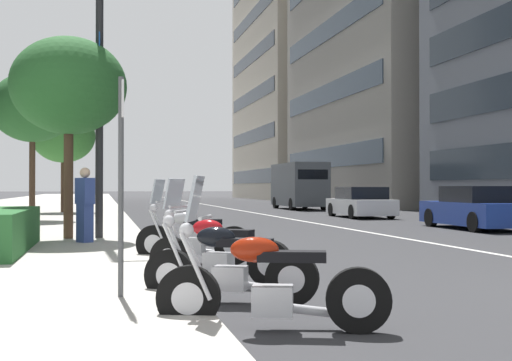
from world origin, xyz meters
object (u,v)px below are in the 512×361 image
(delivery_van_ahead, at_px, (299,185))
(pedestrian_on_plaza, at_px, (85,205))
(motorcycle_under_tarp, at_px, (268,285))
(motorcycle_mid_row, at_px, (191,238))
(motorcycle_nearest_camera, at_px, (228,268))
(motorcycle_second_in_row, at_px, (216,253))
(street_tree_far_plaza, at_px, (69,87))
(street_tree_mid_sidewalk, at_px, (63,136))
(parking_sign_by_curb, at_px, (121,164))
(street_tree_by_lamp_post, at_px, (32,108))
(car_mid_block_traffic, at_px, (476,209))
(car_far_down_avenue, at_px, (361,203))
(street_lamp_with_banners, at_px, (112,10))

(delivery_van_ahead, distance_m, pedestrian_on_plaza, 25.99)
(motorcycle_under_tarp, distance_m, motorcycle_mid_row, 5.49)
(motorcycle_under_tarp, height_order, motorcycle_nearest_camera, motorcycle_under_tarp)
(motorcycle_second_in_row, distance_m, street_tree_far_plaza, 7.92)
(motorcycle_nearest_camera, xyz_separation_m, motorcycle_mid_row, (3.97, -0.10, 0.04))
(motorcycle_mid_row, bearing_deg, street_tree_mid_sidewalk, -53.87)
(parking_sign_by_curb, distance_m, street_tree_by_lamp_post, 18.25)
(motorcycle_under_tarp, relative_size, street_tree_far_plaza, 0.45)
(motorcycle_under_tarp, height_order, motorcycle_second_in_row, motorcycle_second_in_row)
(motorcycle_nearest_camera, xyz_separation_m, car_mid_block_traffic, (11.19, -10.23, 0.23))
(motorcycle_under_tarp, height_order, car_far_down_avenue, motorcycle_under_tarp)
(street_tree_by_lamp_post, bearing_deg, motorcycle_nearest_camera, -167.44)
(street_tree_far_plaza, bearing_deg, motorcycle_mid_row, -152.25)
(car_mid_block_traffic, bearing_deg, motorcycle_nearest_camera, 139.84)
(street_tree_mid_sidewalk, bearing_deg, car_mid_block_traffic, -135.73)
(street_tree_mid_sidewalk, relative_size, pedestrian_on_plaza, 3.04)
(street_tree_far_plaza, xyz_separation_m, street_tree_mid_sidewalk, (16.69, 1.07, 0.09))
(motorcycle_nearest_camera, bearing_deg, delivery_van_ahead, -83.65)
(motorcycle_second_in_row, bearing_deg, street_tree_far_plaza, -35.39)
(motorcycle_second_in_row, xyz_separation_m, street_tree_mid_sidewalk, (23.52, 3.39, 3.35))
(car_mid_block_traffic, relative_size, street_tree_mid_sidewalk, 0.90)
(motorcycle_under_tarp, distance_m, pedestrian_on_plaza, 8.91)
(car_mid_block_traffic, distance_m, street_tree_far_plaza, 13.11)
(street_tree_by_lamp_post, distance_m, pedestrian_on_plaza, 11.24)
(motorcycle_nearest_camera, bearing_deg, street_tree_mid_sidewalk, -57.61)
(motorcycle_under_tarp, xyz_separation_m, car_mid_block_traffic, (12.71, -10.14, 0.21))
(motorcycle_mid_row, xyz_separation_m, street_lamp_with_banners, (4.48, 1.33, 5.15))
(street_tree_far_plaza, height_order, street_tree_by_lamp_post, street_tree_by_lamp_post)
(delivery_van_ahead, distance_m, street_tree_by_lamp_post, 19.09)
(motorcycle_nearest_camera, relative_size, delivery_van_ahead, 0.34)
(motorcycle_mid_row, distance_m, pedestrian_on_plaza, 3.76)
(motorcycle_mid_row, relative_size, street_lamp_with_banners, 0.21)
(parking_sign_by_curb, relative_size, street_tree_by_lamp_post, 0.45)
(street_tree_far_plaza, relative_size, street_tree_by_lamp_post, 0.87)
(motorcycle_under_tarp, distance_m, street_tree_far_plaza, 10.64)
(car_far_down_avenue, height_order, delivery_van_ahead, delivery_van_ahead)
(motorcycle_under_tarp, distance_m, parking_sign_by_curb, 2.23)
(car_far_down_avenue, distance_m, street_lamp_with_banners, 16.28)
(car_far_down_avenue, relative_size, delivery_van_ahead, 0.77)
(car_far_down_avenue, distance_m, street_tree_far_plaza, 16.57)
(motorcycle_second_in_row, relative_size, pedestrian_on_plaza, 1.13)
(parking_sign_by_curb, distance_m, street_lamp_with_banners, 9.48)
(motorcycle_under_tarp, height_order, pedestrian_on_plaza, pedestrian_on_plaza)
(motorcycle_mid_row, xyz_separation_m, car_far_down_avenue, (15.49, -9.60, 0.19))
(motorcycle_mid_row, xyz_separation_m, street_tree_mid_sidewalk, (21.07, 3.37, 3.34))
(car_mid_block_traffic, bearing_deg, street_lamp_with_banners, 105.73)
(car_mid_block_traffic, bearing_deg, motorcycle_under_tarp, 143.67)
(motorcycle_second_in_row, xyz_separation_m, street_lamp_with_banners, (6.93, 1.34, 5.16))
(motorcycle_second_in_row, bearing_deg, street_tree_mid_sidewalk, -45.94)
(motorcycle_second_in_row, height_order, delivery_van_ahead, delivery_van_ahead)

